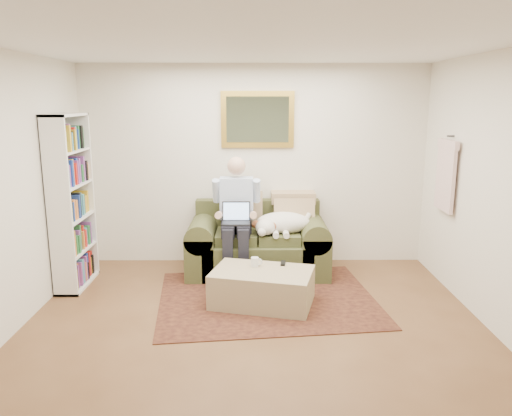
{
  "coord_description": "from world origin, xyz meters",
  "views": [
    {
      "loc": [
        -0.0,
        -4.02,
        2.15
      ],
      "look_at": [
        0.02,
        1.49,
        0.95
      ],
      "focal_mm": 35.0,
      "sensor_mm": 36.0,
      "label": 1
    }
  ],
  "objects_px": {
    "sleeping_dog": "(283,223)",
    "coffee_mug": "(255,262)",
    "laptop": "(236,217)",
    "bookshelf": "(71,202)",
    "seated_man": "(236,219)",
    "ottoman": "(262,287)",
    "sofa": "(258,249)"
  },
  "relations": [
    {
      "from": "laptop",
      "to": "sleeping_dog",
      "type": "height_order",
      "value": "laptop"
    },
    {
      "from": "sofa",
      "to": "coffee_mug",
      "type": "distance_m",
      "value": 0.9
    },
    {
      "from": "seated_man",
      "to": "laptop",
      "type": "xyz_separation_m",
      "value": [
        0.0,
        -0.07,
        0.04
      ]
    },
    {
      "from": "sofa",
      "to": "seated_man",
      "type": "relative_size",
      "value": 1.19
    },
    {
      "from": "ottoman",
      "to": "bookshelf",
      "type": "bearing_deg",
      "value": 164.62
    },
    {
      "from": "seated_man",
      "to": "sleeping_dog",
      "type": "height_order",
      "value": "seated_man"
    },
    {
      "from": "sofa",
      "to": "ottoman",
      "type": "distance_m",
      "value": 1.03
    },
    {
      "from": "sleeping_dog",
      "to": "coffee_mug",
      "type": "bearing_deg",
      "value": -113.85
    },
    {
      "from": "seated_man",
      "to": "ottoman",
      "type": "relative_size",
      "value": 1.41
    },
    {
      "from": "sleeping_dog",
      "to": "ottoman",
      "type": "xyz_separation_m",
      "value": [
        -0.27,
        -0.94,
        -0.48
      ]
    },
    {
      "from": "laptop",
      "to": "ottoman",
      "type": "height_order",
      "value": "laptop"
    },
    {
      "from": "ottoman",
      "to": "bookshelf",
      "type": "xyz_separation_m",
      "value": [
        -2.19,
        0.6,
        0.81
      ]
    },
    {
      "from": "ottoman",
      "to": "sofa",
      "type": "bearing_deg",
      "value": 92.24
    },
    {
      "from": "seated_man",
      "to": "sleeping_dog",
      "type": "bearing_deg",
      "value": 7.13
    },
    {
      "from": "seated_man",
      "to": "coffee_mug",
      "type": "distance_m",
      "value": 0.82
    },
    {
      "from": "coffee_mug",
      "to": "seated_man",
      "type": "bearing_deg",
      "value": 107.01
    },
    {
      "from": "sleeping_dog",
      "to": "coffee_mug",
      "type": "height_order",
      "value": "sleeping_dog"
    },
    {
      "from": "seated_man",
      "to": "coffee_mug",
      "type": "xyz_separation_m",
      "value": [
        0.22,
        -0.73,
        -0.31
      ]
    },
    {
      "from": "sofa",
      "to": "seated_man",
      "type": "bearing_deg",
      "value": -148.55
    },
    {
      "from": "sofa",
      "to": "sleeping_dog",
      "type": "xyz_separation_m",
      "value": [
        0.31,
        -0.09,
        0.37
      ]
    },
    {
      "from": "laptop",
      "to": "bookshelf",
      "type": "xyz_separation_m",
      "value": [
        -1.89,
        -0.2,
        0.23
      ]
    },
    {
      "from": "ottoman",
      "to": "coffee_mug",
      "type": "distance_m",
      "value": 0.29
    },
    {
      "from": "seated_man",
      "to": "ottoman",
      "type": "height_order",
      "value": "seated_man"
    },
    {
      "from": "seated_man",
      "to": "laptop",
      "type": "distance_m",
      "value": 0.08
    },
    {
      "from": "laptop",
      "to": "sleeping_dog",
      "type": "relative_size",
      "value": 0.47
    },
    {
      "from": "sofa",
      "to": "bookshelf",
      "type": "height_order",
      "value": "bookshelf"
    },
    {
      "from": "coffee_mug",
      "to": "bookshelf",
      "type": "relative_size",
      "value": 0.05
    },
    {
      "from": "laptop",
      "to": "bookshelf",
      "type": "relative_size",
      "value": 0.17
    },
    {
      "from": "sofa",
      "to": "laptop",
      "type": "bearing_deg",
      "value": -138.98
    },
    {
      "from": "laptop",
      "to": "coffee_mug",
      "type": "relative_size",
      "value": 3.39
    },
    {
      "from": "laptop",
      "to": "coffee_mug",
      "type": "height_order",
      "value": "laptop"
    },
    {
      "from": "coffee_mug",
      "to": "bookshelf",
      "type": "xyz_separation_m",
      "value": [
        -2.11,
        0.46,
        0.57
      ]
    }
  ]
}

